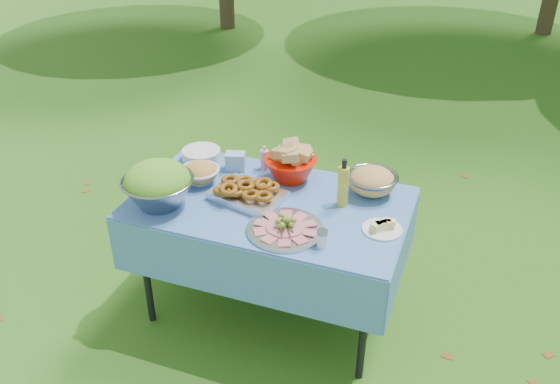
% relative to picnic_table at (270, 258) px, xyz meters
% --- Properties ---
extents(ground, '(80.00, 80.00, 0.00)m').
position_rel_picnic_table_xyz_m(ground, '(0.00, 0.00, -0.38)').
color(ground, '#1C3D0B').
rests_on(ground, ground).
extents(picnic_table, '(1.46, 0.86, 0.76)m').
position_rel_picnic_table_xyz_m(picnic_table, '(0.00, 0.00, 0.00)').
color(picnic_table, '#82C2F9').
rests_on(picnic_table, ground).
extents(salad_bowl, '(0.47, 0.47, 0.25)m').
position_rel_picnic_table_xyz_m(salad_bowl, '(-0.53, -0.23, 0.50)').
color(salad_bowl, gray).
rests_on(salad_bowl, picnic_table).
extents(pasta_bowl_white, '(0.24, 0.24, 0.12)m').
position_rel_picnic_table_xyz_m(pasta_bowl_white, '(-0.44, 0.06, 0.44)').
color(pasta_bowl_white, silver).
rests_on(pasta_bowl_white, picnic_table).
extents(plate_stack, '(0.29, 0.29, 0.07)m').
position_rel_picnic_table_xyz_m(plate_stack, '(-0.56, 0.30, 0.41)').
color(plate_stack, silver).
rests_on(plate_stack, picnic_table).
extents(wipes_box, '(0.13, 0.11, 0.10)m').
position_rel_picnic_table_xyz_m(wipes_box, '(-0.32, 0.27, 0.43)').
color(wipes_box, '#89AFD0').
rests_on(wipes_box, picnic_table).
extents(sanitizer_bottle, '(0.05, 0.05, 0.14)m').
position_rel_picnic_table_xyz_m(sanitizer_bottle, '(-0.16, 0.33, 0.45)').
color(sanitizer_bottle, pink).
rests_on(sanitizer_bottle, picnic_table).
extents(bread_bowl, '(0.39, 0.39, 0.20)m').
position_rel_picnic_table_xyz_m(bread_bowl, '(0.02, 0.27, 0.48)').
color(bread_bowl, red).
rests_on(bread_bowl, picnic_table).
extents(pasta_bowl_steel, '(0.29, 0.29, 0.15)m').
position_rel_picnic_table_xyz_m(pasta_bowl_steel, '(0.49, 0.28, 0.45)').
color(pasta_bowl_steel, gray).
rests_on(pasta_bowl_steel, picnic_table).
extents(fried_tray, '(0.42, 0.34, 0.09)m').
position_rel_picnic_table_xyz_m(fried_tray, '(-0.12, -0.01, 0.42)').
color(fried_tray, silver).
rests_on(fried_tray, picnic_table).
extents(charcuterie_platter, '(0.48, 0.48, 0.09)m').
position_rel_picnic_table_xyz_m(charcuterie_platter, '(0.17, -0.23, 0.42)').
color(charcuterie_platter, '#B6B8BE').
rests_on(charcuterie_platter, picnic_table).
extents(oil_bottle, '(0.08, 0.08, 0.27)m').
position_rel_picnic_table_xyz_m(oil_bottle, '(0.37, 0.11, 0.51)').
color(oil_bottle, gold).
rests_on(oil_bottle, picnic_table).
extents(cheese_plate, '(0.25, 0.25, 0.05)m').
position_rel_picnic_table_xyz_m(cheese_plate, '(0.62, -0.06, 0.41)').
color(cheese_plate, silver).
rests_on(cheese_plate, picnic_table).
extents(shaker, '(0.07, 0.07, 0.09)m').
position_rel_picnic_table_xyz_m(shaker, '(0.38, -0.29, 0.42)').
color(shaker, white).
rests_on(shaker, picnic_table).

